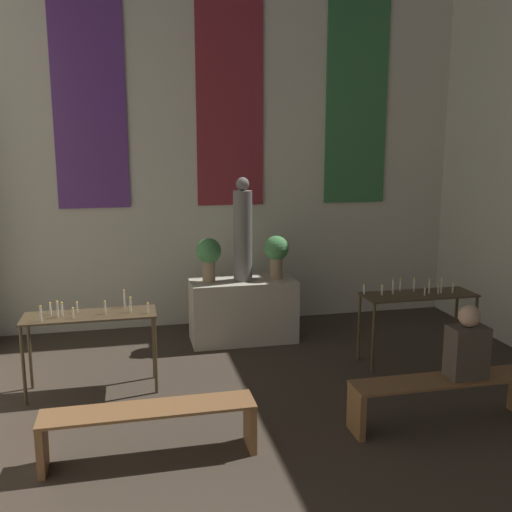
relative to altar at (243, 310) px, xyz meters
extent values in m
cube|color=beige|center=(0.00, 0.97, 2.36)|extent=(7.12, 0.12, 5.58)
cube|color=#60337F|center=(-1.93, 0.89, 2.92)|extent=(0.96, 0.03, 3.13)
cube|color=maroon|center=(0.00, 0.89, 2.92)|extent=(0.96, 0.03, 3.13)
cube|color=#33723F|center=(1.93, 0.89, 2.92)|extent=(0.96, 0.03, 3.13)
cube|color=#BCB29E|center=(0.00, 0.00, 0.00)|extent=(1.43, 0.62, 0.85)
cylinder|color=slate|center=(0.00, 0.00, 1.03)|extent=(0.25, 0.25, 1.21)
sphere|color=slate|center=(0.00, 0.00, 1.72)|extent=(0.18, 0.18, 0.18)
cylinder|color=#937A5B|center=(-0.46, 0.00, 0.58)|extent=(0.17, 0.17, 0.30)
sphere|color=#4C9351|center=(-0.46, 0.00, 0.85)|extent=(0.34, 0.34, 0.34)
cylinder|color=#937A5B|center=(0.46, 0.00, 0.58)|extent=(0.17, 0.17, 0.30)
sphere|color=#4C9351|center=(0.46, 0.00, 0.85)|extent=(0.34, 0.34, 0.34)
cube|color=#473823|center=(-1.93, -1.25, 0.43)|extent=(1.39, 0.48, 0.02)
cylinder|color=#473823|center=(-2.59, -1.46, 0.00)|extent=(0.04, 0.04, 0.85)
cylinder|color=#473823|center=(-1.26, -1.46, 0.00)|extent=(0.04, 0.04, 0.85)
cylinder|color=#473823|center=(-2.59, -1.04, 0.00)|extent=(0.04, 0.04, 0.85)
cylinder|color=#473823|center=(-1.26, -1.04, 0.00)|extent=(0.04, 0.04, 0.85)
cylinder|color=silver|center=(-2.24, -1.30, 0.52)|extent=(0.02, 0.02, 0.16)
sphere|color=#F9CC4C|center=(-2.24, -1.30, 0.61)|extent=(0.02, 0.02, 0.02)
cylinder|color=silver|center=(-1.56, -1.05, 0.53)|extent=(0.02, 0.02, 0.18)
sphere|color=#F9CC4C|center=(-1.56, -1.05, 0.63)|extent=(0.02, 0.02, 0.02)
cylinder|color=silver|center=(-2.09, -1.35, 0.49)|extent=(0.02, 0.02, 0.09)
sphere|color=#F9CC4C|center=(-2.09, -1.35, 0.55)|extent=(0.02, 0.02, 0.02)
cylinder|color=silver|center=(-1.32, -1.35, 0.49)|extent=(0.02, 0.02, 0.10)
sphere|color=#F9CC4C|center=(-1.32, -1.35, 0.55)|extent=(0.02, 0.02, 0.02)
cylinder|color=silver|center=(-2.40, -1.41, 0.52)|extent=(0.02, 0.02, 0.15)
sphere|color=#F9CC4C|center=(-2.40, -1.41, 0.60)|extent=(0.02, 0.02, 0.02)
cylinder|color=silver|center=(-1.76, -1.27, 0.51)|extent=(0.02, 0.02, 0.12)
sphere|color=#F9CC4C|center=(-1.76, -1.27, 0.58)|extent=(0.02, 0.02, 0.02)
cylinder|color=silver|center=(-2.06, -1.15, 0.49)|extent=(0.02, 0.02, 0.10)
sphere|color=#F9CC4C|center=(-2.06, -1.15, 0.55)|extent=(0.02, 0.02, 0.02)
cylinder|color=silver|center=(-1.50, -1.26, 0.52)|extent=(0.02, 0.02, 0.15)
sphere|color=#F9CC4C|center=(-1.50, -1.26, 0.60)|extent=(0.02, 0.02, 0.02)
cylinder|color=silver|center=(-2.33, -1.18, 0.50)|extent=(0.02, 0.02, 0.12)
sphere|color=#F9CC4C|center=(-2.33, -1.18, 0.57)|extent=(0.02, 0.02, 0.02)
cylinder|color=silver|center=(-2.20, -1.25, 0.51)|extent=(0.02, 0.02, 0.13)
sphere|color=#F9CC4C|center=(-2.20, -1.25, 0.59)|extent=(0.02, 0.02, 0.02)
cube|color=#473823|center=(1.93, -1.25, 0.43)|extent=(1.39, 0.48, 0.02)
cylinder|color=#473823|center=(1.26, -1.46, 0.00)|extent=(0.04, 0.04, 0.85)
cylinder|color=#473823|center=(2.59, -1.46, 0.00)|extent=(0.04, 0.04, 0.85)
cylinder|color=#473823|center=(1.26, -1.04, 0.00)|extent=(0.04, 0.04, 0.85)
cylinder|color=#473823|center=(2.59, -1.04, 0.00)|extent=(0.04, 0.04, 0.85)
cylinder|color=silver|center=(2.06, -1.26, 0.52)|extent=(0.02, 0.02, 0.16)
sphere|color=#F9CC4C|center=(2.06, -1.26, 0.61)|extent=(0.02, 0.02, 0.02)
cylinder|color=silver|center=(1.93, -1.14, 0.52)|extent=(0.02, 0.02, 0.16)
sphere|color=#F9CC4C|center=(1.93, -1.14, 0.61)|extent=(0.02, 0.02, 0.02)
cylinder|color=silver|center=(1.47, -1.21, 0.50)|extent=(0.02, 0.02, 0.11)
sphere|color=#F9CC4C|center=(1.47, -1.21, 0.56)|extent=(0.02, 0.02, 0.02)
cylinder|color=silver|center=(1.96, -1.34, 0.49)|extent=(0.02, 0.02, 0.09)
sphere|color=#F9CC4C|center=(1.96, -1.34, 0.55)|extent=(0.02, 0.02, 0.02)
cylinder|color=silver|center=(1.28, -1.11, 0.50)|extent=(0.02, 0.02, 0.10)
sphere|color=#F9CC4C|center=(1.28, -1.11, 0.56)|extent=(0.02, 0.02, 0.02)
cylinder|color=silver|center=(2.17, -1.29, 0.49)|extent=(0.02, 0.02, 0.10)
sphere|color=#F9CC4C|center=(2.17, -1.29, 0.56)|extent=(0.02, 0.02, 0.02)
cylinder|color=silver|center=(2.21, -1.28, 0.53)|extent=(0.02, 0.02, 0.18)
sphere|color=#F9CC4C|center=(2.21, -1.28, 0.63)|extent=(0.02, 0.02, 0.02)
cylinder|color=silver|center=(2.36, -1.29, 0.50)|extent=(0.02, 0.02, 0.12)
sphere|color=#F9CC4C|center=(2.36, -1.29, 0.57)|extent=(0.02, 0.02, 0.02)
cylinder|color=silver|center=(1.61, -1.19, 0.53)|extent=(0.02, 0.02, 0.17)
sphere|color=#F9CC4C|center=(1.61, -1.19, 0.62)|extent=(0.02, 0.02, 0.02)
cylinder|color=silver|center=(1.78, -1.06, 0.51)|extent=(0.02, 0.02, 0.14)
sphere|color=#F9CC4C|center=(1.78, -1.06, 0.60)|extent=(0.02, 0.02, 0.02)
cube|color=brown|center=(-1.38, -2.78, 0.02)|extent=(1.81, 0.36, 0.03)
cube|color=brown|center=(-2.25, -2.78, -0.21)|extent=(0.06, 0.32, 0.44)
cube|color=brown|center=(-0.50, -2.78, -0.21)|extent=(0.06, 0.32, 0.44)
cube|color=brown|center=(1.38, -2.78, 0.02)|extent=(1.81, 0.36, 0.03)
cube|color=brown|center=(0.50, -2.78, -0.21)|extent=(0.06, 0.32, 0.44)
cube|color=#4C4238|center=(1.61, -2.78, 0.29)|extent=(0.36, 0.24, 0.50)
sphere|color=tan|center=(1.61, -2.78, 0.64)|extent=(0.21, 0.21, 0.21)
camera|label=1|loc=(-1.49, -7.36, 2.22)|focal=40.00mm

